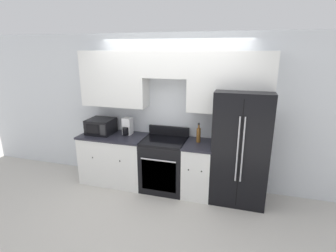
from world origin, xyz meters
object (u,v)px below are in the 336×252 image
(microwave, at_px, (101,126))
(bottle, at_px, (199,135))
(oven_range, at_px, (164,164))
(refrigerator, at_px, (240,146))

(microwave, relative_size, bottle, 1.38)
(oven_range, xyz_separation_m, microwave, (-1.19, 0.04, 0.57))
(refrigerator, relative_size, microwave, 4.01)
(bottle, bearing_deg, oven_range, -172.84)
(oven_range, bearing_deg, microwave, 178.16)
(microwave, distance_m, bottle, 1.76)
(refrigerator, bearing_deg, microwave, -179.42)
(oven_range, relative_size, microwave, 2.37)
(microwave, bearing_deg, bottle, 1.04)
(oven_range, height_order, microwave, microwave)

